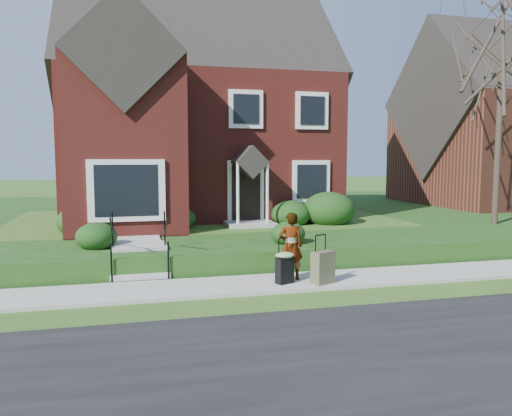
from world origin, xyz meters
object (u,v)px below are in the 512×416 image
object	(u,v)px
woman	(291,246)
suitcase_olive	(323,267)
suitcase_black	(285,266)
front_steps	(140,256)

from	to	relation	value
woman	suitcase_olive	bearing A→B (deg)	146.31
woman	suitcase_black	bearing A→B (deg)	61.67
woman	suitcase_black	distance (m)	0.57
suitcase_black	suitcase_olive	world-z (taller)	suitcase_olive
woman	suitcase_olive	xyz separation A→B (m)	(0.60, -0.55, -0.42)
woman	suitcase_black	size ratio (longest dim) A/B	1.51
suitcase_olive	front_steps	bearing A→B (deg)	127.11
front_steps	suitcase_black	distance (m)	3.81
suitcase_black	suitcase_olive	xyz separation A→B (m)	(0.85, -0.22, -0.03)
front_steps	suitcase_olive	distance (m)	4.65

